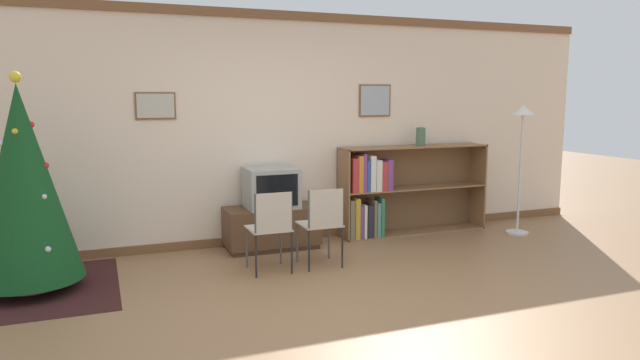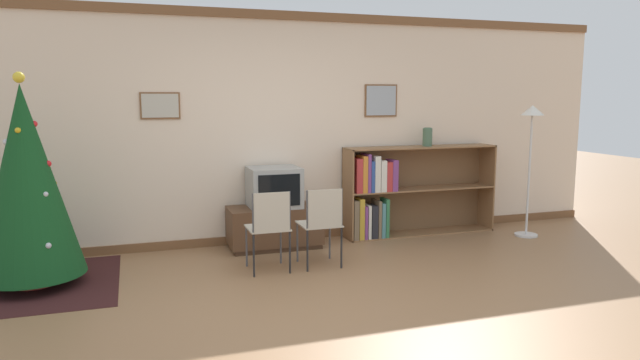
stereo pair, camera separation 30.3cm
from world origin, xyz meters
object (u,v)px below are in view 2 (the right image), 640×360
television (274,187)px  vase (427,137)px  bookshelf (394,193)px  tv_console (274,227)px  christmas_tree (27,182)px  folding_chair_left (269,226)px  folding_chair_right (322,222)px  standing_lamp (531,136)px

television → vase: vase is taller
bookshelf → tv_console: bearing=-176.9°
christmas_tree → television: size_ratio=3.38×
vase → folding_chair_left: bearing=-156.3°
christmas_tree → folding_chair_right: 2.76m
folding_chair_left → bookshelf: (1.81, 0.99, 0.07)m
vase → christmas_tree: bearing=-171.0°
tv_console → bookshelf: bookshelf is taller
bookshelf → television: bearing=-176.8°
television → bookshelf: bearing=3.2°
tv_console → television: (0.00, -0.00, 0.46)m
christmas_tree → television: bearing=14.0°
television → bookshelf: 1.55m
bookshelf → standing_lamp: bearing=-19.0°
christmas_tree → tv_console: (2.43, 0.61, -0.73)m
folding_chair_left → bookshelf: size_ratio=0.42×
vase → tv_console: bearing=-177.4°
christmas_tree → folding_chair_left: size_ratio=2.36×
christmas_tree → bookshelf: size_ratio=0.98×
tv_console → bookshelf: size_ratio=0.53×
bookshelf → christmas_tree: bearing=-170.1°
television → folding_chair_left: (-0.27, -0.90, -0.23)m
tv_console → vase: 2.23m
folding_chair_right → standing_lamp: 2.98m
television → standing_lamp: size_ratio=0.35×
bookshelf → vase: 0.82m
tv_console → standing_lamp: standing_lamp is taller
folding_chair_left → standing_lamp: (3.39, 0.45, 0.77)m
folding_chair_right → standing_lamp: standing_lamp is taller
folding_chair_right → bookshelf: 1.61m
bookshelf → folding_chair_right: bearing=-142.1°
vase → standing_lamp: bearing=-26.0°
tv_console → television: 0.46m
tv_console → folding_chair_right: 0.97m
christmas_tree → vase: bearing=9.0°
television → vase: bearing=2.6°
folding_chair_right → vase: vase is taller
folding_chair_right → bookshelf: bookshelf is taller
bookshelf → standing_lamp: 1.81m
tv_console → folding_chair_right: bearing=-73.4°
folding_chair_right → bookshelf: bearing=37.9°
bookshelf → folding_chair_left: bearing=-151.4°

